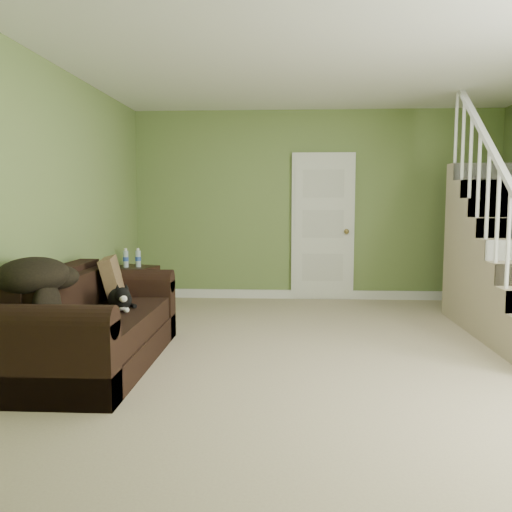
# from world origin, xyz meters

# --- Properties ---
(floor) EXTENTS (5.00, 5.50, 0.01)m
(floor) POSITION_xyz_m (0.00, 0.00, 0.00)
(floor) COLOR tan
(floor) RESTS_ON ground
(ceiling) EXTENTS (5.00, 5.50, 0.01)m
(ceiling) POSITION_xyz_m (0.00, 0.00, 2.60)
(ceiling) COLOR white
(ceiling) RESTS_ON wall_back
(wall_back) EXTENTS (5.00, 0.04, 2.60)m
(wall_back) POSITION_xyz_m (0.00, 2.75, 1.30)
(wall_back) COLOR olive
(wall_back) RESTS_ON floor
(wall_front) EXTENTS (5.00, 0.04, 2.60)m
(wall_front) POSITION_xyz_m (0.00, -2.75, 1.30)
(wall_front) COLOR olive
(wall_front) RESTS_ON floor
(wall_left) EXTENTS (0.04, 5.50, 2.60)m
(wall_left) POSITION_xyz_m (-2.50, 0.00, 1.30)
(wall_left) COLOR olive
(wall_left) RESTS_ON floor
(baseboard_back) EXTENTS (5.00, 0.04, 0.12)m
(baseboard_back) POSITION_xyz_m (0.00, 2.72, 0.06)
(baseboard_back) COLOR white
(baseboard_back) RESTS_ON floor
(baseboard_left) EXTENTS (0.04, 5.50, 0.12)m
(baseboard_left) POSITION_xyz_m (-2.47, 0.00, 0.06)
(baseboard_left) COLOR white
(baseboard_left) RESTS_ON floor
(door) EXTENTS (0.86, 0.12, 2.02)m
(door) POSITION_xyz_m (0.10, 2.71, 1.01)
(door) COLOR white
(door) RESTS_ON floor
(sofa) EXTENTS (0.88, 2.05, 0.81)m
(sofa) POSITION_xyz_m (-2.01, -0.43, 0.31)
(sofa) COLOR black
(sofa) RESTS_ON floor
(side_table) EXTENTS (0.59, 0.59, 0.80)m
(side_table) POSITION_xyz_m (-2.27, 1.69, 0.29)
(side_table) COLOR black
(side_table) RESTS_ON floor
(cat) EXTENTS (0.36, 0.52, 0.26)m
(cat) POSITION_xyz_m (-1.83, -0.31, 0.54)
(cat) COLOR black
(cat) RESTS_ON sofa
(banana) EXTENTS (0.09, 0.20, 0.06)m
(banana) POSITION_xyz_m (-1.83, -0.98, 0.47)
(banana) COLOR yellow
(banana) RESTS_ON sofa
(throw_pillow) EXTENTS (0.31, 0.50, 0.48)m
(throw_pillow) POSITION_xyz_m (-2.02, 0.15, 0.61)
(throw_pillow) COLOR #452A1B
(throw_pillow) RESTS_ON sofa
(throw_blanket) EXTENTS (0.58, 0.71, 0.27)m
(throw_blanket) POSITION_xyz_m (-2.24, -1.00, 0.84)
(throw_blanket) COLOR black
(throw_blanket) RESTS_ON sofa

